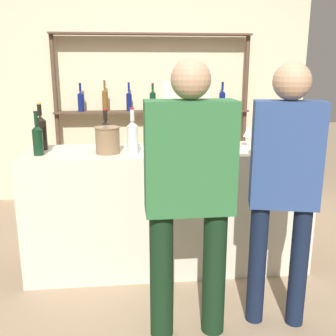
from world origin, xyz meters
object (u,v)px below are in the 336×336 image
(counter_bottle_0, at_px, (155,132))
(counter_bottle_3, at_px, (228,128))
(wine_glass, at_px, (248,132))
(counter_bottle_4, at_px, (38,139))
(customer_right, at_px, (285,177))
(counter_bottle_1, at_px, (133,137))
(ice_bucket, at_px, (108,140))
(customer_center, at_px, (189,186))
(counter_bottle_5, at_px, (41,132))
(server_behind_counter, at_px, (186,130))
(counter_bottle_2, at_px, (106,134))

(counter_bottle_0, bearing_deg, counter_bottle_3, 17.12)
(counter_bottle_0, relative_size, wine_glass, 2.26)
(counter_bottle_4, distance_m, customer_right, 1.72)
(counter_bottle_0, height_order, counter_bottle_1, counter_bottle_0)
(counter_bottle_3, distance_m, ice_bucket, 1.00)
(counter_bottle_4, xyz_separation_m, customer_center, (0.98, -0.78, -0.15))
(counter_bottle_5, relative_size, customer_right, 0.22)
(ice_bucket, relative_size, server_behind_counter, 0.12)
(counter_bottle_4, xyz_separation_m, ice_bucket, (0.49, 0.01, -0.02))
(counter_bottle_0, height_order, counter_bottle_5, counter_bottle_0)
(counter_bottle_1, xyz_separation_m, customer_right, (0.87, -0.69, -0.14))
(ice_bucket, bearing_deg, wine_glass, 7.26)
(counter_bottle_1, bearing_deg, counter_bottle_3, 21.29)
(server_behind_counter, relative_size, customer_right, 1.03)
(wine_glass, xyz_separation_m, server_behind_counter, (-0.38, 0.84, -0.11))
(counter_bottle_0, relative_size, counter_bottle_4, 1.16)
(counter_bottle_3, bearing_deg, customer_right, -84.77)
(counter_bottle_0, distance_m, ice_bucket, 0.36)
(counter_bottle_4, height_order, customer_center, customer_center)
(counter_bottle_2, bearing_deg, counter_bottle_0, -14.16)
(counter_bottle_2, relative_size, counter_bottle_4, 0.98)
(counter_bottle_2, xyz_separation_m, customer_right, (1.07, -0.90, -0.13))
(counter_bottle_2, height_order, counter_bottle_4, counter_bottle_4)
(counter_bottle_2, distance_m, customer_right, 1.40)
(counter_bottle_1, height_order, server_behind_counter, server_behind_counter)
(counter_bottle_0, distance_m, counter_bottle_3, 0.64)
(counter_bottle_1, bearing_deg, ice_bucket, 163.66)
(wine_glass, bearing_deg, counter_bottle_2, 179.25)
(counter_bottle_3, distance_m, server_behind_counter, 0.77)
(counter_bottle_4, distance_m, customer_center, 1.26)
(counter_bottle_0, height_order, customer_right, customer_right)
(wine_glass, relative_size, ice_bucket, 0.84)
(wine_glass, bearing_deg, ice_bucket, -172.74)
(counter_bottle_5, bearing_deg, counter_bottle_1, -19.20)
(counter_bottle_0, xyz_separation_m, counter_bottle_2, (-0.37, 0.09, -0.02))
(counter_bottle_3, distance_m, customer_center, 1.15)
(counter_bottle_0, bearing_deg, server_behind_counter, 67.75)
(counter_bottle_2, distance_m, counter_bottle_5, 0.49)
(counter_bottle_1, relative_size, wine_glass, 2.07)
(counter_bottle_3, height_order, ice_bucket, counter_bottle_3)
(server_behind_counter, bearing_deg, customer_right, 16.56)
(counter_bottle_0, height_order, counter_bottle_2, counter_bottle_0)
(counter_bottle_2, height_order, server_behind_counter, server_behind_counter)
(counter_bottle_1, height_order, customer_center, customer_center)
(counter_bottle_4, height_order, server_behind_counter, server_behind_counter)
(wine_glass, height_order, server_behind_counter, server_behind_counter)
(counter_bottle_5, relative_size, wine_glass, 2.20)
(ice_bucket, height_order, customer_right, customer_right)
(counter_bottle_3, bearing_deg, customer_center, -114.82)
(counter_bottle_2, distance_m, wine_glass, 1.12)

